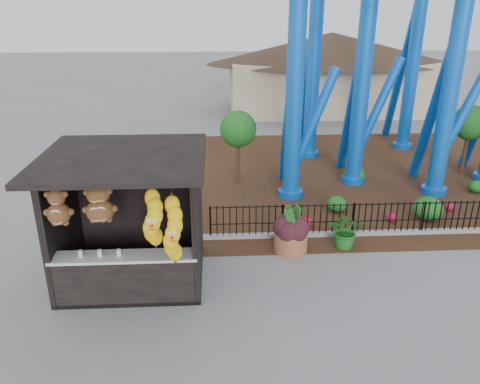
{
  "coord_description": "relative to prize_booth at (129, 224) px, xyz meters",
  "views": [
    {
      "loc": [
        -1.02,
        -8.66,
        6.07
      ],
      "look_at": [
        -0.46,
        1.5,
        2.0
      ],
      "focal_mm": 35.0,
      "sensor_mm": 36.0,
      "label": 1
    }
  ],
  "objects": [
    {
      "name": "ground",
      "position": [
        2.99,
        -0.9,
        -1.54
      ],
      "size": [
        120.0,
        120.0,
        0.0
      ],
      "primitive_type": "plane",
      "color": "slate",
      "rests_on": "ground"
    },
    {
      "name": "mulch_bed",
      "position": [
        6.99,
        7.1,
        -1.53
      ],
      "size": [
        18.0,
        12.0,
        0.02
      ],
      "primitive_type": "cube",
      "color": "#331E11",
      "rests_on": "ground"
    },
    {
      "name": "curb",
      "position": [
        6.99,
        2.1,
        -1.48
      ],
      "size": [
        18.0,
        0.18,
        0.12
      ],
      "primitive_type": "cube",
      "color": "gray",
      "rests_on": "ground"
    },
    {
      "name": "prize_booth",
      "position": [
        0.0,
        0.0,
        0.0
      ],
      "size": [
        3.5,
        3.4,
        3.12
      ],
      "color": "black",
      "rests_on": "ground"
    },
    {
      "name": "picket_fence",
      "position": [
        7.89,
        2.1,
        -1.04
      ],
      "size": [
        12.2,
        0.06,
        1.0
      ],
      "primitive_type": null,
      "color": "black",
      "rests_on": "ground"
    },
    {
      "name": "terracotta_planter",
      "position": [
        3.91,
        1.32,
        -1.26
      ],
      "size": [
        1.1,
        1.1,
        0.54
      ],
      "primitive_type": "cylinder",
      "rotation": [
        0.0,
        0.0,
        0.29
      ],
      "color": "brown",
      "rests_on": "ground"
    },
    {
      "name": "planter_foliage",
      "position": [
        3.91,
        1.32,
        -0.67
      ],
      "size": [
        0.7,
        0.7,
        0.64
      ],
      "primitive_type": "ellipsoid",
      "color": "black",
      "rests_on": "terracotta_planter"
    },
    {
      "name": "potted_plant",
      "position": [
        5.41,
        1.44,
        -1.03
      ],
      "size": [
        1.09,
        1.0,
        1.02
      ],
      "primitive_type": "imported",
      "rotation": [
        0.0,
        0.0,
        -0.26
      ],
      "color": "#225819",
      "rests_on": "ground"
    },
    {
      "name": "landscaping",
      "position": [
        8.22,
        4.28,
        -1.23
      ],
      "size": [
        7.7,
        4.2,
        0.7
      ],
      "color": "#195418",
      "rests_on": "mulch_bed"
    },
    {
      "name": "pavilion",
      "position": [
        8.99,
        19.1,
        1.53
      ],
      "size": [
        15.0,
        15.0,
        4.8
      ],
      "color": "#BFAD8C",
      "rests_on": "ground"
    }
  ]
}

